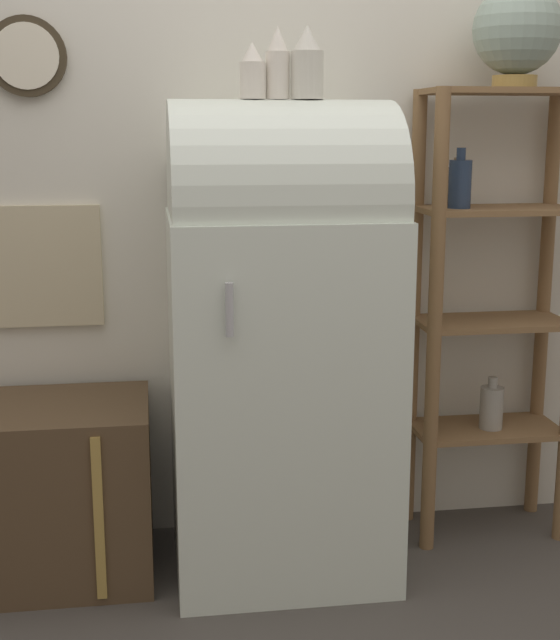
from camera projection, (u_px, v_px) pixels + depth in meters
name	position (u px, v px, depth m)	size (l,w,h in m)	color
ground_plane	(291.00, 595.00, 2.85)	(12.00, 12.00, 0.00)	#4C4742
wall_back	(264.00, 161.00, 3.12)	(7.00, 0.09, 2.70)	silver
refrigerator	(280.00, 334.00, 2.90)	(0.71, 0.67, 1.55)	silver
suitcase_trunk	(43.00, 491.00, 2.93)	(0.71, 0.50, 0.59)	brown
shelf_unit	(491.00, 295.00, 3.14)	(0.55, 0.30, 1.59)	olive
globe	(517.00, 31.00, 2.92)	(0.29, 0.29, 0.33)	#AD8942
vase_left	(252.00, 73.00, 2.71)	(0.08, 0.08, 0.17)	silver
vase_center	(278.00, 65.00, 2.74)	(0.07, 0.07, 0.22)	silver
vase_right	(307.00, 65.00, 2.74)	(0.10, 0.10, 0.22)	beige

